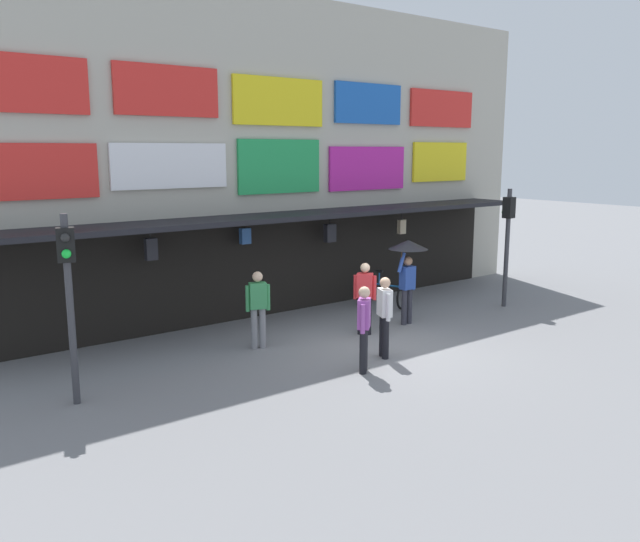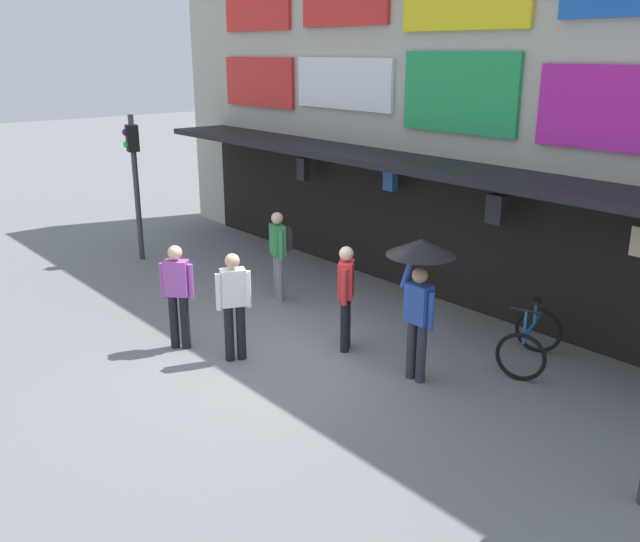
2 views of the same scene
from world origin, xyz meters
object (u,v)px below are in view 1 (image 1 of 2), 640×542
object	(u,v)px
bicycle_parked	(385,293)
pedestrian_in_black	(384,313)
pedestrian_in_green	(364,324)
pedestrian_in_purple	(258,303)
pedestrian_with_umbrella	(408,258)
pedestrian_in_yellow	(365,294)
traffic_light_near	(68,279)
traffic_light_far	(508,228)

from	to	relation	value
bicycle_parked	pedestrian_in_black	bearing A→B (deg)	-132.90
pedestrian_in_green	pedestrian_in_purple	bearing A→B (deg)	107.16
pedestrian_in_green	pedestrian_with_umbrella	distance (m)	3.80
pedestrian_in_green	pedestrian_with_umbrella	bearing A→B (deg)	32.68
pedestrian_in_black	pedestrian_in_yellow	bearing A→B (deg)	62.44
bicycle_parked	pedestrian_in_purple	bearing A→B (deg)	-166.83
bicycle_parked	pedestrian_in_yellow	bearing A→B (deg)	-142.33
traffic_light_near	bicycle_parked	distance (m)	9.17
pedestrian_in_green	pedestrian_with_umbrella	world-z (taller)	pedestrian_with_umbrella
traffic_light_near	bicycle_parked	size ratio (longest dim) A/B	2.39
bicycle_parked	pedestrian_in_purple	size ratio (longest dim) A/B	0.80
pedestrian_in_purple	pedestrian_in_green	world-z (taller)	same
pedestrian_in_black	pedestrian_in_purple	bearing A→B (deg)	128.93
bicycle_parked	pedestrian_in_purple	xyz separation A→B (m)	(-4.70, -1.10, 0.59)
traffic_light_far	pedestrian_in_black	bearing A→B (deg)	-166.96
traffic_light_far	bicycle_parked	distance (m)	3.71
pedestrian_in_green	traffic_light_near	bearing A→B (deg)	160.59
bicycle_parked	pedestrian_in_green	distance (m)	5.38
traffic_light_near	pedestrian_in_black	xyz separation A→B (m)	(5.80, -1.29, -1.19)
pedestrian_in_green	pedestrian_with_umbrella	size ratio (longest dim) A/B	0.81
pedestrian_in_black	traffic_light_far	bearing A→B (deg)	13.04
bicycle_parked	pedestrian_in_yellow	world-z (taller)	pedestrian_in_yellow
pedestrian_in_black	pedestrian_in_yellow	world-z (taller)	same
traffic_light_near	pedestrian_with_umbrella	world-z (taller)	traffic_light_near
traffic_light_far	pedestrian_in_yellow	world-z (taller)	traffic_light_far
traffic_light_far	pedestrian_in_purple	distance (m)	7.50
pedestrian_in_green	bicycle_parked	bearing A→B (deg)	42.96
pedestrian_in_purple	pedestrian_with_umbrella	distance (m)	4.02
pedestrian_in_green	pedestrian_with_umbrella	xyz separation A→B (m)	(3.14, 2.02, 0.69)
bicycle_parked	pedestrian_in_black	distance (m)	4.43
bicycle_parked	traffic_light_near	bearing A→B (deg)	-167.63
pedestrian_in_purple	pedestrian_in_yellow	bearing A→B (deg)	-13.36
bicycle_parked	pedestrian_with_umbrella	world-z (taller)	pedestrian_with_umbrella
pedestrian_in_green	pedestrian_in_black	bearing A→B (deg)	24.84
pedestrian_in_purple	pedestrian_with_umbrella	bearing A→B (deg)	-7.70
traffic_light_near	traffic_light_far	bearing A→B (deg)	0.10
bicycle_parked	pedestrian_in_purple	world-z (taller)	pedestrian_in_purple
pedestrian_in_green	pedestrian_in_yellow	size ratio (longest dim) A/B	1.00
pedestrian_in_purple	pedestrian_in_black	xyz separation A→B (m)	(1.71, -2.12, -0.04)
traffic_light_near	pedestrian_in_yellow	distance (m)	6.71
traffic_light_far	pedestrian_with_umbrella	size ratio (longest dim) A/B	1.54
bicycle_parked	pedestrian_in_yellow	xyz separation A→B (m)	(-2.20, -1.70, 0.55)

